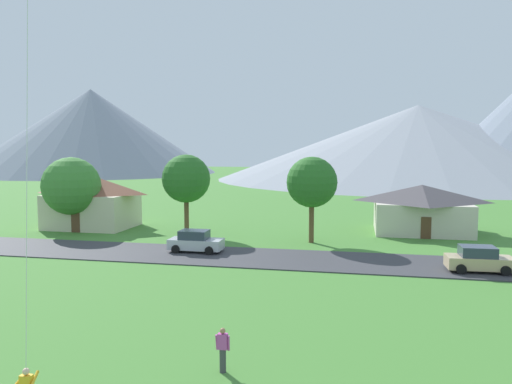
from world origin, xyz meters
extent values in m
cube|color=#38383D|center=(0.00, 31.00, 0.04)|extent=(160.00, 6.64, 0.08)
cone|color=#8E939E|center=(18.71, 130.07, 9.60)|extent=(103.89, 103.89, 19.21)
cone|color=slate|center=(-81.18, 141.83, 13.48)|extent=(79.84, 79.84, 26.97)
cube|color=beige|center=(-23.11, 41.43, 1.75)|extent=(8.22, 6.12, 3.49)
pyramid|color=brown|center=(-23.11, 41.43, 4.45)|extent=(8.88, 6.61, 1.92)
cube|color=brown|center=(-23.11, 38.35, 1.00)|extent=(0.90, 0.06, 2.00)
cube|color=beige|center=(9.80, 45.32, 1.50)|extent=(8.75, 7.18, 2.99)
pyramid|color=#474247|center=(9.80, 45.32, 3.82)|extent=(9.45, 7.76, 1.65)
cube|color=brown|center=(9.80, 41.71, 1.00)|extent=(0.90, 0.06, 2.00)
cylinder|color=brown|center=(-0.18, 37.91, 1.81)|extent=(0.44, 0.44, 3.63)
sphere|color=#286623|center=(-0.18, 37.91, 5.27)|extent=(4.38, 4.38, 4.38)
cylinder|color=brown|center=(-12.05, 39.22, 1.82)|extent=(0.44, 0.44, 3.65)
sphere|color=#286623|center=(-12.05, 39.22, 5.34)|extent=(4.52, 4.52, 4.52)
cylinder|color=#4C3823|center=(-23.72, 38.82, 1.19)|extent=(0.44, 0.44, 2.37)
sphere|color=#3D7F33|center=(-23.72, 38.82, 4.49)|extent=(5.65, 5.65, 5.65)
cube|color=tan|center=(11.67, 29.83, 0.68)|extent=(4.27, 1.96, 0.80)
cube|color=#2D3847|center=(11.52, 29.82, 1.42)|extent=(2.26, 1.67, 0.68)
cylinder|color=black|center=(12.98, 30.80, 0.40)|extent=(0.65, 0.26, 0.64)
cylinder|color=black|center=(13.05, 28.96, 0.40)|extent=(0.65, 0.26, 0.64)
cylinder|color=black|center=(10.28, 30.70, 0.40)|extent=(0.65, 0.26, 0.64)
cylinder|color=black|center=(10.35, 28.86, 0.40)|extent=(0.65, 0.26, 0.64)
cube|color=#B7BCC1|center=(-8.68, 31.99, 0.68)|extent=(4.21, 1.81, 0.80)
cube|color=#2D3847|center=(-8.83, 31.99, 1.42)|extent=(2.20, 1.59, 0.68)
cylinder|color=black|center=(-7.33, 32.91, 0.40)|extent=(0.64, 0.24, 0.64)
cylinder|color=black|center=(-7.33, 31.07, 0.40)|extent=(0.64, 0.24, 0.64)
cylinder|color=black|center=(-10.03, 32.91, 0.40)|extent=(0.64, 0.24, 0.64)
cylinder|color=black|center=(-10.03, 31.07, 0.40)|extent=(0.64, 0.24, 0.64)
cube|color=yellow|center=(-5.91, 8.07, 1.17)|extent=(0.36, 0.22, 0.58)
sphere|color=beige|center=(-5.91, 8.07, 1.57)|extent=(0.21, 0.21, 0.21)
cylinder|color=yellow|center=(-6.13, 8.13, 1.31)|extent=(0.18, 0.55, 0.37)
cylinder|color=yellow|center=(-5.69, 8.13, 1.31)|extent=(0.18, 0.55, 0.37)
cylinder|color=silver|center=(-6.15, 8.86, 8.36)|extent=(0.50, 1.62, 13.62)
cylinder|color=#3D3D42|center=(-1.04, 12.43, 0.44)|extent=(0.24, 0.24, 0.88)
cube|color=#B7479E|center=(-1.04, 12.43, 1.17)|extent=(0.36, 0.22, 0.58)
sphere|color=#9E7051|center=(-1.04, 12.43, 1.57)|extent=(0.21, 0.21, 0.21)
cylinder|color=#B7479E|center=(-1.26, 12.43, 1.12)|extent=(0.12, 0.18, 0.59)
cylinder|color=#B7479E|center=(-0.82, 12.43, 1.12)|extent=(0.12, 0.18, 0.59)
camera|label=1|loc=(3.70, -4.38, 8.24)|focal=34.52mm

